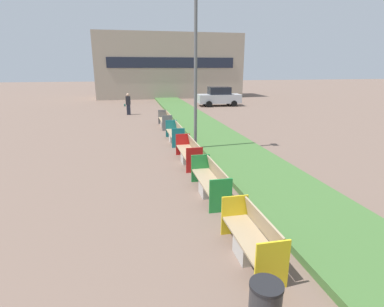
{
  "coord_description": "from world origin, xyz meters",
  "views": [
    {
      "loc": [
        -1.33,
        2.82,
        3.72
      ],
      "look_at": [
        0.9,
        13.39,
        0.6
      ],
      "focal_mm": 28.0,
      "sensor_mm": 36.0,
      "label": 1
    }
  ],
  "objects_px": {
    "street_lamp_post": "(196,48)",
    "pedestrian_walking": "(128,104)",
    "bench_yellow_frame": "(252,241)",
    "bench_green_frame": "(211,183)",
    "bench_red_frame": "(189,154)",
    "bench_grey_frame": "(166,121)",
    "parked_car_distant": "(219,97)",
    "bench_teal_frame": "(175,135)"
  },
  "relations": [
    {
      "from": "bench_grey_frame",
      "to": "street_lamp_post",
      "type": "xyz_separation_m",
      "value": [
        0.61,
        -6.15,
        4.13
      ]
    },
    {
      "from": "bench_yellow_frame",
      "to": "parked_car_distant",
      "type": "distance_m",
      "value": 24.93
    },
    {
      "from": "bench_yellow_frame",
      "to": "bench_red_frame",
      "type": "xyz_separation_m",
      "value": [
        0.01,
        6.41,
        0.01
      ]
    },
    {
      "from": "parked_car_distant",
      "to": "pedestrian_walking",
      "type": "bearing_deg",
      "value": -152.07
    },
    {
      "from": "bench_yellow_frame",
      "to": "street_lamp_post",
      "type": "relative_size",
      "value": 0.23
    },
    {
      "from": "bench_green_frame",
      "to": "street_lamp_post",
      "type": "height_order",
      "value": "street_lamp_post"
    },
    {
      "from": "bench_teal_frame",
      "to": "bench_green_frame",
      "type": "bearing_deg",
      "value": -90.01
    },
    {
      "from": "bench_yellow_frame",
      "to": "bench_grey_frame",
      "type": "height_order",
      "value": "same"
    },
    {
      "from": "parked_car_distant",
      "to": "bench_yellow_frame",
      "type": "bearing_deg",
      "value": -102.29
    },
    {
      "from": "pedestrian_walking",
      "to": "bench_yellow_frame",
      "type": "bearing_deg",
      "value": -83.4
    },
    {
      "from": "bench_green_frame",
      "to": "parked_car_distant",
      "type": "xyz_separation_m",
      "value": [
        6.59,
        20.88,
        0.54
      ]
    },
    {
      "from": "bench_green_frame",
      "to": "bench_yellow_frame",
      "type": "bearing_deg",
      "value": -90.09
    },
    {
      "from": "street_lamp_post",
      "to": "bench_grey_frame",
      "type": "bearing_deg",
      "value": 95.65
    },
    {
      "from": "bench_teal_frame",
      "to": "street_lamp_post",
      "type": "bearing_deg",
      "value": -73.25
    },
    {
      "from": "bench_grey_frame",
      "to": "pedestrian_walking",
      "type": "relative_size",
      "value": 1.43
    },
    {
      "from": "bench_teal_frame",
      "to": "bench_grey_frame",
      "type": "relative_size",
      "value": 0.97
    },
    {
      "from": "bench_yellow_frame",
      "to": "bench_teal_frame",
      "type": "bearing_deg",
      "value": 89.97
    },
    {
      "from": "bench_yellow_frame",
      "to": "bench_grey_frame",
      "type": "distance_m",
      "value": 14.15
    },
    {
      "from": "bench_teal_frame",
      "to": "pedestrian_walking",
      "type": "xyz_separation_m",
      "value": [
        -2.31,
        9.89,
        0.5
      ]
    },
    {
      "from": "street_lamp_post",
      "to": "pedestrian_walking",
      "type": "xyz_separation_m",
      "value": [
        -2.92,
        11.91,
        -3.63
      ]
    },
    {
      "from": "bench_yellow_frame",
      "to": "street_lamp_post",
      "type": "bearing_deg",
      "value": 85.61
    },
    {
      "from": "bench_green_frame",
      "to": "bench_grey_frame",
      "type": "distance_m",
      "value": 10.99
    },
    {
      "from": "bench_green_frame",
      "to": "bench_teal_frame",
      "type": "relative_size",
      "value": 0.97
    },
    {
      "from": "pedestrian_walking",
      "to": "parked_car_distant",
      "type": "xyz_separation_m",
      "value": [
        8.9,
        4.13,
        0.04
      ]
    },
    {
      "from": "street_lamp_post",
      "to": "pedestrian_walking",
      "type": "bearing_deg",
      "value": 103.76
    },
    {
      "from": "bench_red_frame",
      "to": "pedestrian_walking",
      "type": "xyz_separation_m",
      "value": [
        -2.31,
        13.5,
        0.5
      ]
    },
    {
      "from": "bench_red_frame",
      "to": "pedestrian_walking",
      "type": "distance_m",
      "value": 13.71
    },
    {
      "from": "bench_red_frame",
      "to": "bench_grey_frame",
      "type": "height_order",
      "value": "same"
    },
    {
      "from": "bench_green_frame",
      "to": "parked_car_distant",
      "type": "relative_size",
      "value": 0.54
    },
    {
      "from": "bench_green_frame",
      "to": "parked_car_distant",
      "type": "distance_m",
      "value": 21.91
    },
    {
      "from": "bench_yellow_frame",
      "to": "bench_green_frame",
      "type": "xyz_separation_m",
      "value": [
        0.01,
        3.15,
        0.01
      ]
    },
    {
      "from": "bench_teal_frame",
      "to": "bench_grey_frame",
      "type": "xyz_separation_m",
      "value": [
        0.0,
        4.12,
        0.0
      ]
    },
    {
      "from": "bench_grey_frame",
      "to": "pedestrian_walking",
      "type": "height_order",
      "value": "pedestrian_walking"
    },
    {
      "from": "bench_green_frame",
      "to": "bench_red_frame",
      "type": "height_order",
      "value": "same"
    },
    {
      "from": "pedestrian_walking",
      "to": "bench_red_frame",
      "type": "bearing_deg",
      "value": -80.3
    },
    {
      "from": "bench_red_frame",
      "to": "parked_car_distant",
      "type": "distance_m",
      "value": 18.83
    },
    {
      "from": "street_lamp_post",
      "to": "pedestrian_walking",
      "type": "relative_size",
      "value": 4.8
    },
    {
      "from": "bench_green_frame",
      "to": "bench_grey_frame",
      "type": "bearing_deg",
      "value": 89.99
    },
    {
      "from": "bench_teal_frame",
      "to": "parked_car_distant",
      "type": "bearing_deg",
      "value": 64.83
    },
    {
      "from": "bench_red_frame",
      "to": "street_lamp_post",
      "type": "relative_size",
      "value": 0.29
    },
    {
      "from": "bench_yellow_frame",
      "to": "bench_grey_frame",
      "type": "bearing_deg",
      "value": 89.97
    },
    {
      "from": "bench_red_frame",
      "to": "pedestrian_walking",
      "type": "bearing_deg",
      "value": 99.7
    }
  ]
}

